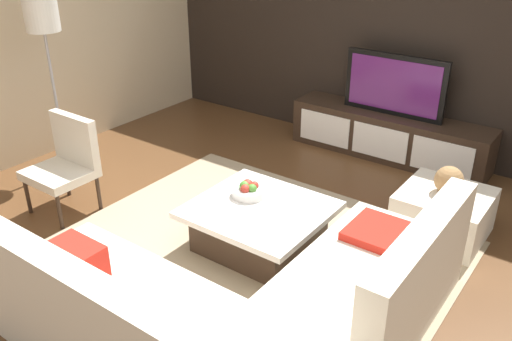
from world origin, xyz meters
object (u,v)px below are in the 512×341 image
object	(u,v)px
decorative_ball	(449,180)
television	(394,85)
accent_chair_near	(67,159)
sectional_couch	(246,315)
media_console	(388,136)
floor_lamp	(43,26)
coffee_table	(259,226)
fruit_bowl	(249,190)
ottoman	(443,214)

from	to	relation	value
decorative_ball	television	bearing A→B (deg)	130.07
accent_chair_near	decorative_ball	world-z (taller)	accent_chair_near
television	sectional_couch	world-z (taller)	television
television	accent_chair_near	world-z (taller)	television
sectional_couch	media_console	bearing A→B (deg)	98.77
media_console	floor_lamp	world-z (taller)	floor_lamp
coffee_table	television	bearing A→B (deg)	87.51
fruit_bowl	floor_lamp	bearing A→B (deg)	-177.28
accent_chair_near	ottoman	size ratio (longest dim) A/B	1.24
sectional_couch	fruit_bowl	distance (m)	1.34
floor_lamp	ottoman	world-z (taller)	floor_lamp
ottoman	coffee_table	bearing A→B (deg)	-136.55
sectional_couch	floor_lamp	distance (m)	3.49
accent_chair_near	fruit_bowl	size ratio (longest dim) A/B	3.11
floor_lamp	decorative_ball	bearing A→B (deg)	16.57
coffee_table	decorative_ball	size ratio (longest dim) A/B	4.42
decorative_ball	sectional_couch	bearing A→B (deg)	-104.37
television	accent_chair_near	distance (m)	3.37
television	accent_chair_near	bearing A→B (deg)	-124.20
ottoman	floor_lamp	bearing A→B (deg)	-163.43
television	floor_lamp	world-z (taller)	floor_lamp
ottoman	fruit_bowl	bearing A→B (deg)	-143.41
accent_chair_near	ottoman	distance (m)	3.31
decorative_ball	accent_chair_near	bearing A→B (deg)	-152.04
sectional_couch	coffee_table	world-z (taller)	sectional_couch
sectional_couch	floor_lamp	world-z (taller)	floor_lamp
coffee_table	fruit_bowl	distance (m)	0.31
coffee_table	ottoman	bearing A→B (deg)	43.45
sectional_couch	ottoman	size ratio (longest dim) A/B	3.34
decorative_ball	media_console	bearing A→B (deg)	130.08
accent_chair_near	decorative_ball	xyz separation A→B (m)	(2.92, 1.55, 0.03)
floor_lamp	fruit_bowl	bearing A→B (deg)	2.72
television	floor_lamp	size ratio (longest dim) A/B	0.62
accent_chair_near	ottoman	world-z (taller)	accent_chair_near
ottoman	decorative_ball	distance (m)	0.32
accent_chair_near	floor_lamp	size ratio (longest dim) A/B	0.49
media_console	television	distance (m)	0.58
sectional_couch	decorative_ball	world-z (taller)	sectional_couch
media_console	television	world-z (taller)	television
sectional_couch	decorative_ball	xyz separation A→B (m)	(0.53, 2.05, 0.23)
coffee_table	accent_chair_near	size ratio (longest dim) A/B	1.19
floor_lamp	coffee_table	bearing A→B (deg)	0.32
television	coffee_table	xyz separation A→B (m)	(-0.10, -2.30, -0.62)
media_console	decorative_ball	xyz separation A→B (m)	(1.03, -1.23, 0.27)
fruit_bowl	decorative_ball	distance (m)	1.64
coffee_table	decorative_ball	world-z (taller)	decorative_ball
accent_chair_near	ottoman	bearing A→B (deg)	31.21
fruit_bowl	coffee_table	bearing A→B (deg)	-28.22
media_console	coffee_table	bearing A→B (deg)	-92.49
television	ottoman	size ratio (longest dim) A/B	1.58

